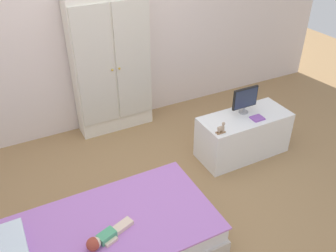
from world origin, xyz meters
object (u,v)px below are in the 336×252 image
tv_stand (243,135)px  tv_monitor (245,99)px  bed (103,241)px  doll (102,239)px  book_purple (257,118)px  wardrobe (111,64)px  rocking_horse_toy (222,128)px

tv_stand → tv_monitor: bearing=69.6°
bed → tv_stand: (1.74, 0.56, 0.09)m
doll → tv_monitor: size_ratio=1.33×
tv_monitor → book_purple: tv_monitor is taller
doll → tv_monitor: tv_monitor is taller
bed → doll: size_ratio=4.54×
wardrobe → book_purple: bearing=-48.9°
wardrobe → doll: bearing=-112.9°
tv_stand → rocking_horse_toy: size_ratio=8.48×
bed → tv_monitor: 1.94m
rocking_horse_toy → book_purple: size_ratio=0.90×
tv_stand → rocking_horse_toy: rocking_horse_toy is taller
tv_stand → wardrobe: bearing=131.5°
doll → rocking_horse_toy: 1.50m
wardrobe → tv_stand: bearing=-48.5°
tv_monitor → book_purple: size_ratio=2.32×
wardrobe → tv_stand: 1.62m
wardrobe → tv_stand: wardrobe is taller
bed → wardrobe: size_ratio=1.09×
tv_stand → book_purple: 0.27m
wardrobe → tv_monitor: bearing=-45.9°
tv_stand → book_purple: book_purple is taller
tv_monitor → rocking_horse_toy: tv_monitor is taller
bed → rocking_horse_toy: bearing=17.6°
tv_monitor → rocking_horse_toy: 0.48m
tv_stand → doll: bearing=-158.8°
doll → book_purple: size_ratio=3.08×
bed → book_purple: (1.81, 0.47, 0.33)m
bed → tv_stand: tv_stand is taller
wardrobe → tv_stand: size_ratio=1.67×
wardrobe → book_purple: size_ratio=12.78×
bed → tv_monitor: bearing=19.8°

